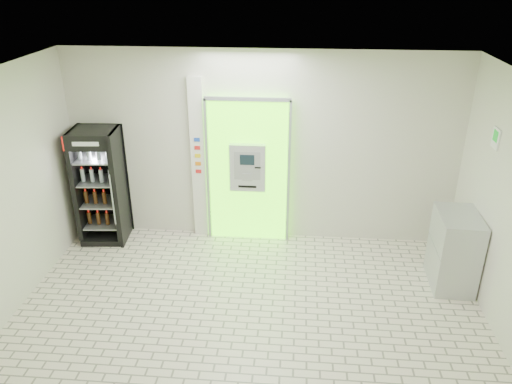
# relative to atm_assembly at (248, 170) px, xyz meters

# --- Properties ---
(ground) EXTENTS (6.00, 6.00, 0.00)m
(ground) POSITION_rel_atm_assembly_xyz_m (0.20, -2.41, -1.17)
(ground) COLOR beige
(ground) RESTS_ON ground
(room_shell) EXTENTS (6.00, 6.00, 6.00)m
(room_shell) POSITION_rel_atm_assembly_xyz_m (0.20, -2.41, 0.67)
(room_shell) COLOR beige
(room_shell) RESTS_ON ground
(atm_assembly) EXTENTS (1.30, 0.24, 2.33)m
(atm_assembly) POSITION_rel_atm_assembly_xyz_m (0.00, 0.00, 0.00)
(atm_assembly) COLOR #55EF11
(atm_assembly) RESTS_ON ground
(pillar) EXTENTS (0.22, 0.11, 2.60)m
(pillar) POSITION_rel_atm_assembly_xyz_m (-0.78, 0.04, 0.13)
(pillar) COLOR silver
(pillar) RESTS_ON ground
(beverage_cooler) EXTENTS (0.74, 0.69, 1.84)m
(beverage_cooler) POSITION_rel_atm_assembly_xyz_m (-2.30, -0.22, -0.29)
(beverage_cooler) COLOR black
(beverage_cooler) RESTS_ON ground
(steel_cabinet) EXTENTS (0.56, 0.82, 1.07)m
(steel_cabinet) POSITION_rel_atm_assembly_xyz_m (2.92, -1.08, -0.64)
(steel_cabinet) COLOR #B4B6BC
(steel_cabinet) RESTS_ON ground
(exit_sign) EXTENTS (0.02, 0.22, 0.26)m
(exit_sign) POSITION_rel_atm_assembly_xyz_m (3.19, -1.01, 0.95)
(exit_sign) COLOR white
(exit_sign) RESTS_ON room_shell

